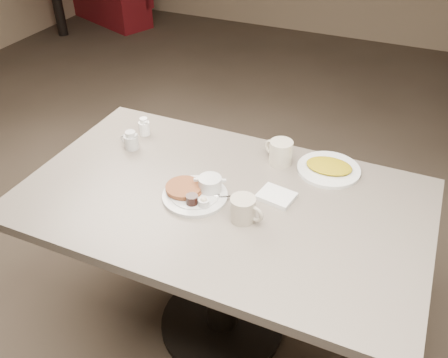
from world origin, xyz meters
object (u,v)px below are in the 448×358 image
at_px(diner_table, 222,231).
at_px(creamer_left, 131,141).
at_px(main_plate, 196,192).
at_px(creamer_right, 144,127).
at_px(hash_plate, 329,168).
at_px(coffee_mug_far, 280,152).
at_px(coffee_mug_near, 244,209).

height_order(diner_table, creamer_left, creamer_left).
distance_m(main_plate, creamer_right, 0.52).
distance_m(main_plate, hash_plate, 0.54).
xyz_separation_m(diner_table, coffee_mug_far, (0.12, 0.31, 0.22)).
bearing_deg(coffee_mug_far, creamer_left, -166.18).
bearing_deg(creamer_left, main_plate, -25.00).
relative_size(coffee_mug_near, coffee_mug_far, 0.93).
height_order(main_plate, hash_plate, main_plate).
relative_size(diner_table, coffee_mug_near, 11.30).
height_order(main_plate, coffee_mug_near, coffee_mug_near).
bearing_deg(creamer_left, hash_plate, 11.93).
bearing_deg(creamer_right, creamer_left, -85.34).
height_order(coffee_mug_near, coffee_mug_far, coffee_mug_far).
relative_size(diner_table, creamer_right, 18.75).
height_order(main_plate, creamer_right, creamer_right).
height_order(creamer_left, creamer_right, same).
height_order(coffee_mug_far, creamer_right, coffee_mug_far).
bearing_deg(coffee_mug_near, main_plate, 166.50).
distance_m(coffee_mug_near, coffee_mug_far, 0.39).
bearing_deg(coffee_mug_near, coffee_mug_far, 89.66).
bearing_deg(coffee_mug_near, hash_plate, 63.84).
height_order(coffee_mug_far, hash_plate, coffee_mug_far).
bearing_deg(creamer_right, coffee_mug_far, 2.57).
bearing_deg(coffee_mug_near, diner_table, 145.12).
bearing_deg(coffee_mug_near, creamer_left, 158.73).
bearing_deg(creamer_left, coffee_mug_near, -21.27).
height_order(main_plate, creamer_left, creamer_left).
bearing_deg(coffee_mug_far, diner_table, -111.80).
xyz_separation_m(diner_table, main_plate, (-0.09, -0.03, 0.19)).
distance_m(main_plate, coffee_mug_far, 0.40).
distance_m(diner_table, hash_plate, 0.49).
xyz_separation_m(diner_table, creamer_left, (-0.49, 0.15, 0.21)).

